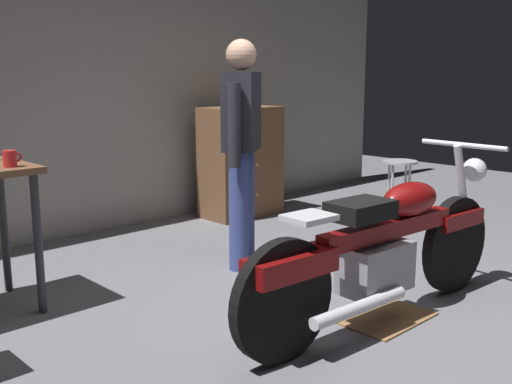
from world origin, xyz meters
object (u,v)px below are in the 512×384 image
(person_standing, at_px, (242,144))
(wooden_dresser, at_px, (241,162))
(mug_red_diner, at_px, (10,159))
(shop_stool, at_px, (399,176))
(motorcycle, at_px, (384,247))

(person_standing, distance_m, wooden_dresser, 1.69)
(person_standing, relative_size, mug_red_diner, 15.16)
(shop_stool, relative_size, mug_red_diner, 5.81)
(motorcycle, xyz_separation_m, person_standing, (0.11, 1.33, 0.48))
(person_standing, relative_size, shop_stool, 2.61)
(shop_stool, relative_size, wooden_dresser, 0.58)
(motorcycle, xyz_separation_m, shop_stool, (1.90, 1.15, 0.05))
(motorcycle, distance_m, wooden_dresser, 2.83)
(wooden_dresser, bearing_deg, person_standing, -132.10)
(person_standing, bearing_deg, mug_red_diner, -43.80)
(motorcycle, relative_size, mug_red_diner, 19.89)
(shop_stool, bearing_deg, person_standing, 174.03)
(motorcycle, xyz_separation_m, mug_red_diner, (-1.49, 1.56, 0.50))
(person_standing, height_order, shop_stool, person_standing)
(person_standing, bearing_deg, motorcycle, 49.82)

